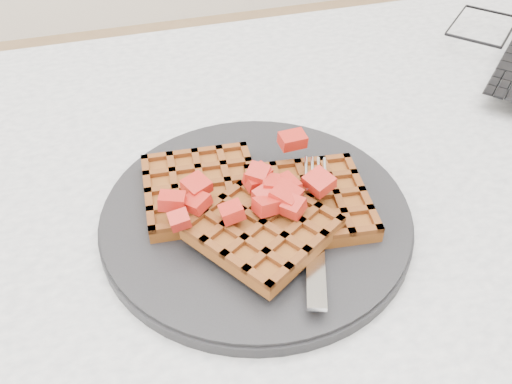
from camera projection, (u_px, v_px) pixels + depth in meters
table at (336, 259)px, 0.67m from camera, size 1.20×0.80×0.75m
plate at (256, 216)px, 0.55m from camera, size 0.30×0.30×0.02m
waffles at (257, 205)px, 0.53m from camera, size 0.21×0.21×0.03m
strawberry_pile at (256, 181)px, 0.52m from camera, size 0.15×0.15×0.02m
fork at (315, 225)px, 0.52m from camera, size 0.08×0.18×0.02m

